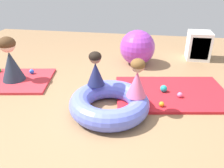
{
  "coord_description": "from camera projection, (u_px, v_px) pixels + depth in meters",
  "views": [
    {
      "loc": [
        0.52,
        -2.49,
        1.66
      ],
      "look_at": [
        0.07,
        0.15,
        0.31
      ],
      "focal_mm": 36.35,
      "sensor_mm": 36.0,
      "label": 1
    }
  ],
  "objects": [
    {
      "name": "ground_plane",
      "position": [
        105.0,
        109.0,
        3.02
      ],
      "size": [
        8.0,
        8.0,
        0.0
      ],
      "primitive_type": "plane",
      "color": "#93704C"
    },
    {
      "name": "play_ball_teal",
      "position": [
        164.0,
        89.0,
        3.34
      ],
      "size": [
        0.1,
        0.1,
        0.1
      ],
      "primitive_type": "sphere",
      "color": "teal",
      "rests_on": "gym_mat_far_left"
    },
    {
      "name": "play_ball_orange",
      "position": [
        162.0,
        104.0,
        2.99
      ],
      "size": [
        0.07,
        0.07,
        0.07
      ],
      "primitive_type": "sphere",
      "color": "orange",
      "rests_on": "gym_mat_far_left"
    },
    {
      "name": "inflatable_cushion",
      "position": [
        109.0,
        103.0,
        2.9
      ],
      "size": [
        1.03,
        1.03,
        0.26
      ],
      "primitive_type": "torus",
      "color": "#6070E5",
      "rests_on": "ground"
    },
    {
      "name": "play_ball_pink",
      "position": [
        180.0,
        95.0,
        3.2
      ],
      "size": [
        0.08,
        0.08,
        0.08
      ],
      "primitive_type": "sphere",
      "color": "pink",
      "rests_on": "gym_mat_far_left"
    },
    {
      "name": "child_in_pink",
      "position": [
        137.0,
        78.0,
        2.71
      ],
      "size": [
        0.3,
        0.3,
        0.48
      ],
      "rotation": [
        0.0,
        0.0,
        1.32
      ],
      "color": "#E5608E",
      "rests_on": "inflatable_cushion"
    },
    {
      "name": "child_in_navy",
      "position": [
        95.0,
        69.0,
        2.99
      ],
      "size": [
        0.27,
        0.27,
        0.46
      ],
      "rotation": [
        0.0,
        0.0,
        4.57
      ],
      "color": "navy",
      "rests_on": "inflatable_cushion"
    },
    {
      "name": "adult_seated",
      "position": [
        10.0,
        60.0,
        3.59
      ],
      "size": [
        0.45,
        0.45,
        0.72
      ],
      "rotation": [
        0.0,
        0.0,
        3.41
      ],
      "color": "#232D3D",
      "rests_on": "gym_mat_near_right"
    },
    {
      "name": "gym_mat_far_left",
      "position": [
        172.0,
        93.0,
        3.37
      ],
      "size": [
        1.78,
        1.32,
        0.04
      ],
      "primitive_type": "cube",
      "rotation": [
        0.0,
        0.0,
        0.17
      ],
      "color": "red",
      "rests_on": "ground"
    },
    {
      "name": "exercise_ball_large",
      "position": [
        137.0,
        48.0,
        4.33
      ],
      "size": [
        0.67,
        0.67,
        0.67
      ],
      "primitive_type": "sphere",
      "color": "purple",
      "rests_on": "ground"
    },
    {
      "name": "play_ball_blue",
      "position": [
        32.0,
        71.0,
        3.93
      ],
      "size": [
        0.08,
        0.08,
        0.08
      ],
      "primitive_type": "sphere",
      "color": "blue",
      "rests_on": "gym_mat_near_right"
    },
    {
      "name": "gym_mat_near_right",
      "position": [
        15.0,
        80.0,
        3.75
      ],
      "size": [
        1.31,
        1.11,
        0.04
      ],
      "primitive_type": "cube",
      "rotation": [
        0.0,
        0.0,
        0.18
      ],
      "color": "red",
      "rests_on": "ground"
    },
    {
      "name": "storage_cube",
      "position": [
        199.0,
        46.0,
        4.59
      ],
      "size": [
        0.44,
        0.44,
        0.56
      ],
      "color": "white",
      "rests_on": "ground"
    }
  ]
}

